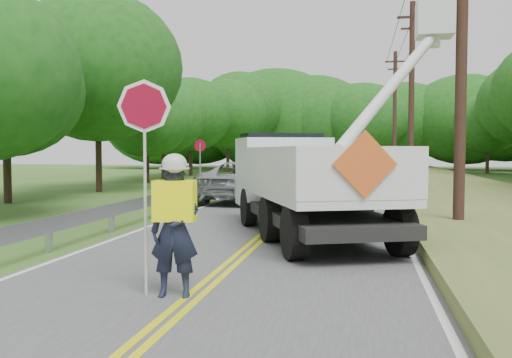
# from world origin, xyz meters

# --- Properties ---
(ground) EXTENTS (140.00, 140.00, 0.00)m
(ground) POSITION_xyz_m (0.00, 0.00, 0.00)
(ground) COLOR #3B5020
(ground) RESTS_ON ground
(road) EXTENTS (7.20, 96.00, 0.03)m
(road) POSITION_xyz_m (0.00, 14.00, 0.01)
(road) COLOR #47484A
(road) RESTS_ON ground
(guardrail) EXTENTS (0.18, 48.00, 0.77)m
(guardrail) POSITION_xyz_m (-4.02, 14.91, 0.55)
(guardrail) COLOR #A2A4AA
(guardrail) RESTS_ON ground
(utility_poles) EXTENTS (1.60, 43.30, 10.00)m
(utility_poles) POSITION_xyz_m (5.00, 17.02, 5.27)
(utility_poles) COLOR black
(utility_poles) RESTS_ON ground
(tall_grass_verge) EXTENTS (7.00, 96.00, 0.30)m
(tall_grass_verge) POSITION_xyz_m (7.10, 14.00, 0.15)
(tall_grass_verge) COLOR #4C6732
(tall_grass_verge) RESTS_ON ground
(treeline_left) EXTENTS (9.68, 54.04, 10.26)m
(treeline_left) POSITION_xyz_m (-10.71, 29.86, 5.52)
(treeline_left) COLOR #332319
(treeline_left) RESTS_ON ground
(treeline_horizon) EXTENTS (57.03, 14.34, 11.97)m
(treeline_horizon) POSITION_xyz_m (-0.06, 56.18, 5.50)
(treeline_horizon) COLOR #144C12
(treeline_horizon) RESTS_ON ground
(flagger) EXTENTS (1.18, 0.55, 3.18)m
(flagger) POSITION_xyz_m (-0.28, 1.05, 1.15)
(flagger) COLOR #191E33
(flagger) RESTS_ON road
(bucket_truck) EXTENTS (6.22, 7.98, 7.33)m
(bucket_truck) POSITION_xyz_m (0.96, 8.17, 1.65)
(bucket_truck) COLOR black
(bucket_truck) RESTS_ON road
(suv_silver) EXTENTS (3.70, 6.44, 1.69)m
(suv_silver) POSITION_xyz_m (-2.20, 16.06, 0.86)
(suv_silver) COLOR #ACAFB4
(suv_silver) RESTS_ON road
(suv_darkgrey) EXTENTS (2.87, 5.21, 1.43)m
(suv_darkgrey) POSITION_xyz_m (-1.62, 27.05, 0.73)
(suv_darkgrey) COLOR #323539
(suv_darkgrey) RESTS_ON road
(stop_sign_permanent) EXTENTS (0.47, 0.35, 2.66)m
(stop_sign_permanent) POSITION_xyz_m (-4.85, 17.78, 1.78)
(stop_sign_permanent) COLOR #A2A4AA
(stop_sign_permanent) RESTS_ON ground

